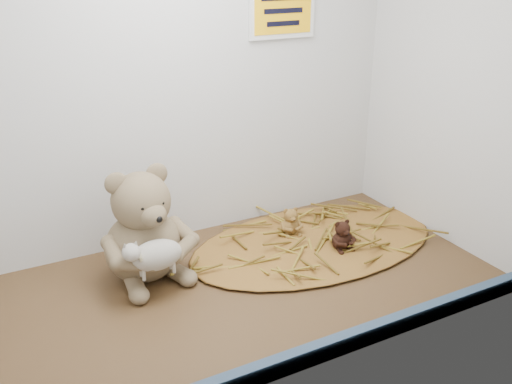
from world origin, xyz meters
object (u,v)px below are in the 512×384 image
toy_lamb (157,255)px  mini_teddy_tan (290,220)px  mini_teddy_brown (342,234)px  main_teddy (142,224)px

toy_lamb → mini_teddy_tan: (39.05, 10.58, -5.09)cm
toy_lamb → mini_teddy_brown: bearing=-2.7°
mini_teddy_brown → mini_teddy_tan: bearing=119.5°
main_teddy → mini_teddy_brown: size_ratio=3.48×
main_teddy → toy_lamb: size_ratio=1.83×
toy_lamb → mini_teddy_brown: (46.01, -2.16, -4.95)cm
main_teddy → mini_teddy_brown: main_teddy is taller
main_teddy → toy_lamb: (0.00, -9.39, -3.10)cm
toy_lamb → mini_teddy_tan: size_ratio=1.97×
mini_teddy_tan → mini_teddy_brown: mini_teddy_brown is taller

